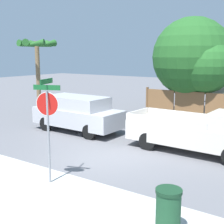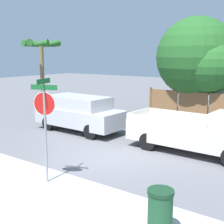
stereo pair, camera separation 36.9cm
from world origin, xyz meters
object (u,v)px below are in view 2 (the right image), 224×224
orange_pickup (201,133)px  oak_tree (199,59)px  trash_bin (160,212)px  red_suv (79,112)px  stop_sign (45,113)px  palm_tree (41,51)px

orange_pickup → oak_tree: bearing=113.6°
trash_bin → red_suv: bearing=142.3°
red_suv → trash_bin: (7.74, -5.99, -0.46)m
orange_pickup → trash_bin: orange_pickup is taller
red_suv → stop_sign: size_ratio=1.50×
oak_tree → trash_bin: size_ratio=6.07×
palm_tree → red_suv: 6.53m
red_suv → stop_sign: stop_sign is taller
palm_tree → red_suv: palm_tree is taller
red_suv → orange_pickup: (6.41, -0.01, -0.11)m
palm_tree → orange_pickup: (11.66, -2.25, -3.28)m
trash_bin → stop_sign: bearing=173.0°
oak_tree → trash_bin: (4.23, -13.12, -3.11)m
oak_tree → red_suv: 8.38m
oak_tree → orange_pickup: bearing=-67.9°
oak_tree → stop_sign: oak_tree is taller
trash_bin → orange_pickup: bearing=102.5°
oak_tree → orange_pickup: 8.18m
stop_sign → trash_bin: 4.51m
oak_tree → palm_tree: oak_tree is taller
orange_pickup → stop_sign: (-2.84, -5.47, 1.30)m
oak_tree → stop_sign: size_ratio=1.95×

